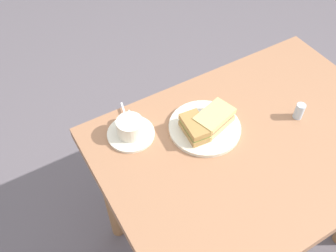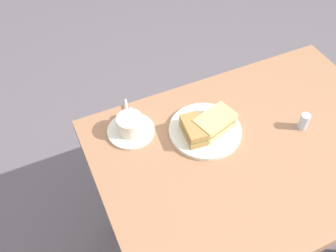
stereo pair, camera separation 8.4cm
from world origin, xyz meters
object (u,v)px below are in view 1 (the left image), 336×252
object	(u,v)px
coffee_saucer	(131,134)
spoon	(125,115)
coffee_cup	(130,126)
sandwich_front	(214,119)
sandwich_back	(195,128)
salt_shaker	(299,111)
dining_table	(250,158)
sandwich_plate	(205,127)

from	to	relation	value
coffee_saucer	spoon	size ratio (longest dim) A/B	1.65
coffee_cup	spoon	size ratio (longest dim) A/B	1.14
sandwich_front	sandwich_back	size ratio (longest dim) A/B	1.27
coffee_saucer	coffee_cup	world-z (taller)	coffee_cup
coffee_saucer	salt_shaker	xyz separation A→B (m)	(-0.54, 0.23, 0.03)
dining_table	coffee_saucer	bearing A→B (deg)	-33.49
coffee_saucer	dining_table	bearing A→B (deg)	146.51
dining_table	sandwich_front	size ratio (longest dim) A/B	6.86
sandwich_front	coffee_saucer	distance (m)	0.29
coffee_saucer	spoon	bearing A→B (deg)	-103.37
coffee_saucer	coffee_cup	size ratio (longest dim) A/B	1.44
sandwich_back	spoon	world-z (taller)	sandwich_back
dining_table	salt_shaker	distance (m)	0.24
sandwich_back	coffee_saucer	bearing A→B (deg)	-31.45
sandwich_back	sandwich_plate	bearing A→B (deg)	-171.60
sandwich_plate	coffee_saucer	distance (m)	0.25
sandwich_plate	spoon	size ratio (longest dim) A/B	2.53
spoon	salt_shaker	xyz separation A→B (m)	(-0.53, 0.30, 0.02)
sandwich_front	sandwich_back	world-z (taller)	sandwich_front
sandwich_plate	sandwich_front	size ratio (longest dim) A/B	1.63
sandwich_plate	coffee_saucer	size ratio (longest dim) A/B	1.53
sandwich_back	coffee_saucer	xyz separation A→B (m)	(0.18, -0.11, -0.04)
dining_table	sandwich_back	xyz separation A→B (m)	(0.17, -0.12, 0.15)
sandwich_back	spoon	size ratio (longest dim) A/B	1.22
coffee_cup	salt_shaker	distance (m)	0.59
sandwich_front	coffee_saucer	size ratio (longest dim) A/B	0.94
sandwich_back	salt_shaker	xyz separation A→B (m)	(-0.36, 0.11, -0.01)
coffee_saucer	sandwich_front	bearing A→B (deg)	156.30
sandwich_plate	coffee_cup	distance (m)	0.26
dining_table	sandwich_back	distance (m)	0.26
sandwich_plate	salt_shaker	xyz separation A→B (m)	(-0.31, 0.12, 0.02)
sandwich_back	coffee_cup	distance (m)	0.22
sandwich_back	spoon	bearing A→B (deg)	-48.99
coffee_saucer	salt_shaker	size ratio (longest dim) A/B	2.66
dining_table	sandwich_front	world-z (taller)	sandwich_front
spoon	salt_shaker	world-z (taller)	salt_shaker
sandwich_front	salt_shaker	size ratio (longest dim) A/B	2.51
sandwich_back	coffee_saucer	world-z (taller)	sandwich_back
dining_table	spoon	distance (m)	0.47
dining_table	sandwich_plate	distance (m)	0.21
spoon	sandwich_back	bearing A→B (deg)	131.01
sandwich_back	coffee_cup	size ratio (longest dim) A/B	1.07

